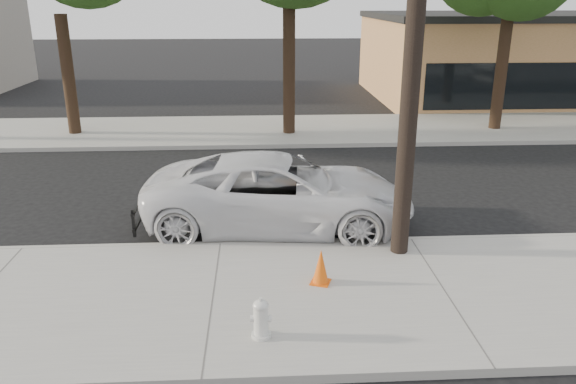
# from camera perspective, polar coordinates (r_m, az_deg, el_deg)

# --- Properties ---
(ground) EXTENTS (120.00, 120.00, 0.00)m
(ground) POSITION_cam_1_polar(r_m,az_deg,el_deg) (13.74, -6.36, -2.08)
(ground) COLOR black
(ground) RESTS_ON ground
(near_sidewalk) EXTENTS (90.00, 4.40, 0.15)m
(near_sidewalk) POSITION_cam_1_polar(r_m,az_deg,el_deg) (9.82, -7.62, -10.81)
(near_sidewalk) COLOR gray
(near_sidewalk) RESTS_ON ground
(far_sidewalk) EXTENTS (90.00, 5.00, 0.15)m
(far_sidewalk) POSITION_cam_1_polar(r_m,az_deg,el_deg) (21.85, -5.28, 6.22)
(far_sidewalk) COLOR gray
(far_sidewalk) RESTS_ON ground
(curb_near) EXTENTS (90.00, 0.12, 0.16)m
(curb_near) POSITION_cam_1_polar(r_m,az_deg,el_deg) (11.78, -6.87, -5.45)
(curb_near) COLOR #9E9B93
(curb_near) RESTS_ON ground
(building_main) EXTENTS (18.00, 10.00, 4.00)m
(building_main) POSITION_cam_1_polar(r_m,az_deg,el_deg) (32.68, 25.12, 12.28)
(building_main) COLOR #AF7E48
(building_main) RESTS_ON ground
(utility_pole) EXTENTS (1.40, 0.34, 9.00)m
(utility_pole) POSITION_cam_1_polar(r_m,az_deg,el_deg) (10.47, 12.87, 17.32)
(utility_pole) COLOR black
(utility_pole) RESTS_ON near_sidewalk
(police_cruiser) EXTENTS (6.15, 3.23, 1.65)m
(police_cruiser) POSITION_cam_1_polar(r_m,az_deg,el_deg) (12.54, -0.84, -0.04)
(police_cruiser) COLOR silver
(police_cruiser) RESTS_ON ground
(fire_hydrant) EXTENTS (0.32, 0.30, 0.61)m
(fire_hydrant) POSITION_cam_1_polar(r_m,az_deg,el_deg) (8.53, -2.77, -12.79)
(fire_hydrant) COLOR silver
(fire_hydrant) RESTS_ON near_sidewalk
(traffic_cone) EXTENTS (0.42, 0.42, 0.64)m
(traffic_cone) POSITION_cam_1_polar(r_m,az_deg,el_deg) (9.99, 3.35, -7.60)
(traffic_cone) COLOR #E2550B
(traffic_cone) RESTS_ON near_sidewalk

